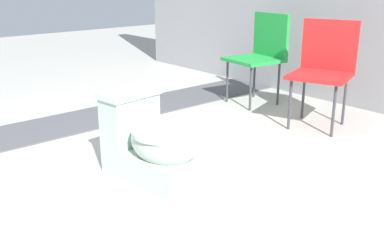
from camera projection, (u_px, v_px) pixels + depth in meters
The scene contains 5 objects.
ground_plane at pixel (125, 177), 2.72m from camera, with size 14.00×14.00×0.00m, color #A8A59E.
gravel_strip at pixel (101, 116), 3.88m from camera, with size 0.56×8.00×0.01m, color #4C4C51.
toilet at pixel (154, 143), 2.66m from camera, with size 0.67×0.45×0.52m.
folding_chair_left at pixel (262, 49), 4.18m from camera, with size 0.49×0.49×0.83m.
folding_chair_middle at pixel (325, 62), 3.55m from camera, with size 0.56×0.56×0.83m.
Camera 1 is at (2.15, -1.31, 1.17)m, focal length 42.00 mm.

